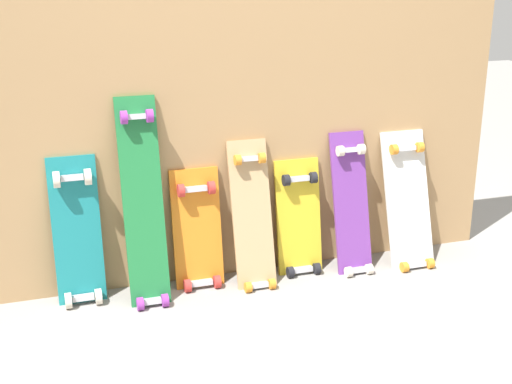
{
  "coord_description": "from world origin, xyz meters",
  "views": [
    {
      "loc": [
        -0.93,
        -2.96,
        1.47
      ],
      "look_at": [
        0.0,
        -0.07,
        0.45
      ],
      "focal_mm": 48.78,
      "sensor_mm": 36.0,
      "label": 1
    }
  ],
  "objects_px": {
    "skateboard_teal": "(78,238)",
    "skateboard_orange": "(198,235)",
    "skateboard_yellow": "(299,224)",
    "skateboard_natural": "(253,222)",
    "skateboard_green": "(144,210)",
    "skateboard_purple": "(352,210)",
    "skateboard_white": "(408,207)"
  },
  "relations": [
    {
      "from": "skateboard_purple",
      "to": "skateboard_yellow",
      "type": "bearing_deg",
      "value": 170.36
    },
    {
      "from": "skateboard_orange",
      "to": "skateboard_natural",
      "type": "xyz_separation_m",
      "value": [
        0.25,
        -0.05,
        0.05
      ]
    },
    {
      "from": "skateboard_yellow",
      "to": "skateboard_white",
      "type": "xyz_separation_m",
      "value": [
        0.56,
        -0.06,
        0.05
      ]
    },
    {
      "from": "skateboard_white",
      "to": "skateboard_orange",
      "type": "bearing_deg",
      "value": 176.64
    },
    {
      "from": "skateboard_natural",
      "to": "skateboard_white",
      "type": "bearing_deg",
      "value": -1.07
    },
    {
      "from": "skateboard_green",
      "to": "skateboard_teal",
      "type": "bearing_deg",
      "value": 168.7
    },
    {
      "from": "skateboard_orange",
      "to": "skateboard_white",
      "type": "distance_m",
      "value": 1.07
    },
    {
      "from": "skateboard_orange",
      "to": "skateboard_natural",
      "type": "relative_size",
      "value": 0.83
    },
    {
      "from": "skateboard_teal",
      "to": "skateboard_orange",
      "type": "relative_size",
      "value": 1.16
    },
    {
      "from": "skateboard_teal",
      "to": "skateboard_green",
      "type": "xyz_separation_m",
      "value": [
        0.29,
        -0.06,
        0.12
      ]
    },
    {
      "from": "skateboard_green",
      "to": "skateboard_orange",
      "type": "relative_size",
      "value": 1.57
    },
    {
      "from": "skateboard_green",
      "to": "skateboard_white",
      "type": "height_order",
      "value": "skateboard_green"
    },
    {
      "from": "skateboard_teal",
      "to": "skateboard_white",
      "type": "distance_m",
      "value": 1.61
    },
    {
      "from": "skateboard_green",
      "to": "skateboard_yellow",
      "type": "bearing_deg",
      "value": 4.06
    },
    {
      "from": "skateboard_natural",
      "to": "skateboard_yellow",
      "type": "bearing_deg",
      "value": 10.51
    },
    {
      "from": "skateboard_purple",
      "to": "skateboard_white",
      "type": "relative_size",
      "value": 1.02
    },
    {
      "from": "skateboard_yellow",
      "to": "skateboard_purple",
      "type": "xyz_separation_m",
      "value": [
        0.26,
        -0.04,
        0.06
      ]
    },
    {
      "from": "skateboard_purple",
      "to": "skateboard_teal",
      "type": "bearing_deg",
      "value": 177.91
    },
    {
      "from": "skateboard_yellow",
      "to": "skateboard_purple",
      "type": "distance_m",
      "value": 0.27
    },
    {
      "from": "skateboard_teal",
      "to": "skateboard_green",
      "type": "relative_size",
      "value": 0.74
    },
    {
      "from": "skateboard_natural",
      "to": "skateboard_purple",
      "type": "xyz_separation_m",
      "value": [
        0.51,
        0.0,
        0.0
      ]
    },
    {
      "from": "skateboard_teal",
      "to": "skateboard_orange",
      "type": "distance_m",
      "value": 0.54
    },
    {
      "from": "skateboard_natural",
      "to": "skateboard_white",
      "type": "distance_m",
      "value": 0.81
    },
    {
      "from": "skateboard_orange",
      "to": "skateboard_natural",
      "type": "bearing_deg",
      "value": -10.61
    },
    {
      "from": "skateboard_purple",
      "to": "skateboard_white",
      "type": "height_order",
      "value": "skateboard_purple"
    },
    {
      "from": "skateboard_green",
      "to": "skateboard_purple",
      "type": "distance_m",
      "value": 1.02
    },
    {
      "from": "skateboard_yellow",
      "to": "skateboard_orange",
      "type": "bearing_deg",
      "value": 179.91
    },
    {
      "from": "skateboard_orange",
      "to": "skateboard_purple",
      "type": "distance_m",
      "value": 0.77
    },
    {
      "from": "skateboard_green",
      "to": "skateboard_white",
      "type": "relative_size",
      "value": 1.34
    },
    {
      "from": "skateboard_teal",
      "to": "skateboard_green",
      "type": "height_order",
      "value": "skateboard_green"
    },
    {
      "from": "skateboard_purple",
      "to": "skateboard_white",
      "type": "xyz_separation_m",
      "value": [
        0.3,
        -0.02,
        -0.01
      ]
    },
    {
      "from": "skateboard_teal",
      "to": "skateboard_white",
      "type": "xyz_separation_m",
      "value": [
        1.61,
        -0.07,
        -0.01
      ]
    }
  ]
}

